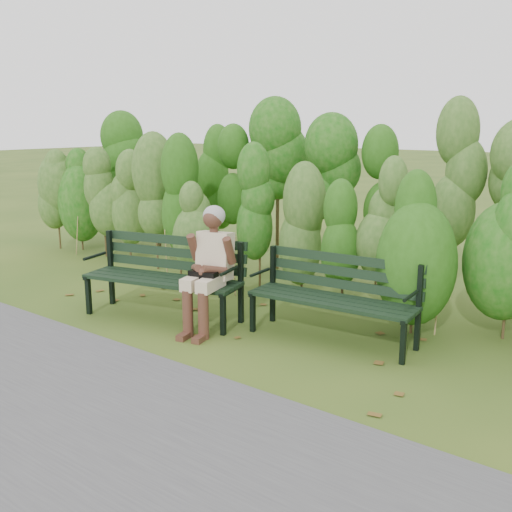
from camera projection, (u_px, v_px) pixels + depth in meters
The scene contains 7 objects.
ground at pixel (235, 333), 6.18m from camera, with size 80.00×80.00×0.00m, color #34511A.
footpath at pixel (48, 412), 4.48m from camera, with size 60.00×2.50×0.01m, color #474749.
hedge_band at pixel (331, 194), 7.34m from camera, with size 11.04×1.67×2.42m.
leaf_litter at pixel (236, 342), 5.92m from camera, with size 5.41×2.07×0.01m.
bench_left at pixel (167, 270), 6.61m from camera, with size 1.87×0.99×0.89m.
bench_right at pixel (336, 291), 5.92m from camera, with size 1.71×0.69×0.84m.
seated_woman at pixel (209, 261), 6.15m from camera, with size 0.54×0.79×1.29m.
Camera 1 is at (3.75, -4.50, 2.13)m, focal length 42.00 mm.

